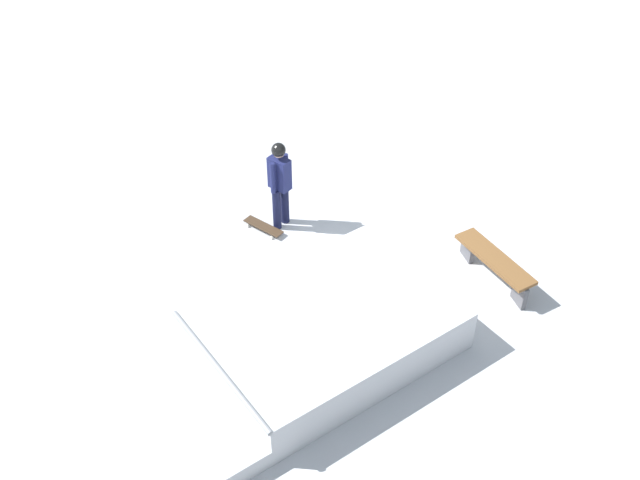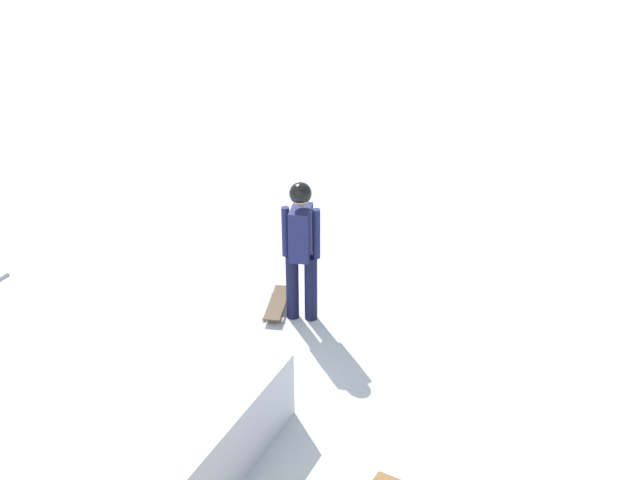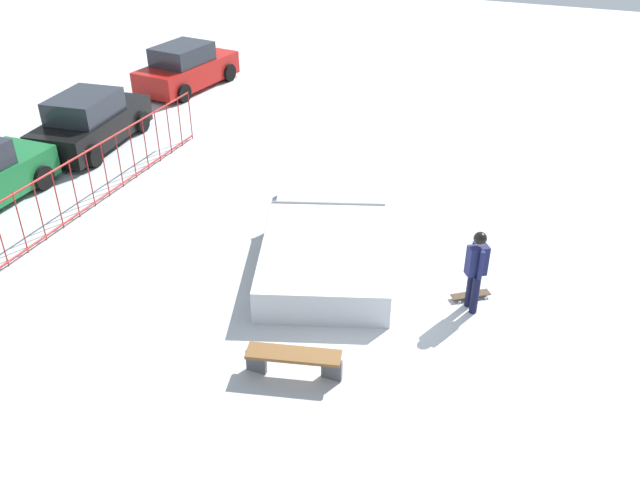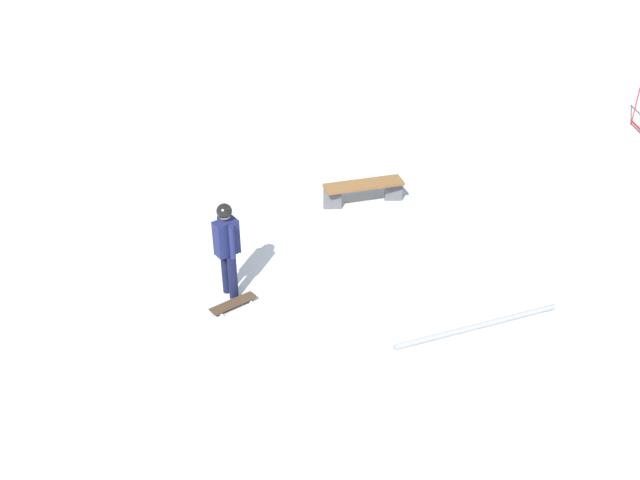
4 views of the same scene
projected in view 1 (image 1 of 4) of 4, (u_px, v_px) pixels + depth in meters
The scene contains 5 objects.
ground_plane at pixel (354, 297), 12.28m from camera, with size 60.00×60.00×0.00m, color #B7BABF.
skate_ramp at pixel (300, 346), 11.02m from camera, with size 5.95×4.18×0.74m.
skater at pixel (280, 179), 13.11m from camera, with size 0.40×0.44×1.73m.
skateboard at pixel (263, 226), 13.57m from camera, with size 0.63×0.77×0.09m.
park_bench at pixel (494, 263), 12.37m from camera, with size 0.76×1.65×0.48m.
Camera 1 is at (3.13, 8.33, 8.53)m, focal length 42.30 mm.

